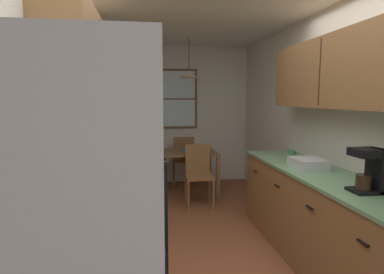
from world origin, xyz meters
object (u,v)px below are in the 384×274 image
object	(u,v)px
dining_chair_near	(199,172)
table_serving_bowl	(188,150)
storage_canister	(97,178)
dish_rack	(308,163)
microwave_over_range	(53,89)
coffee_maker	(371,169)
mug_spare	(292,154)
trash_bin	(142,191)
dining_table	(189,158)
dining_chair_far	(183,158)

from	to	relation	value
dining_chair_near	table_serving_bowl	xyz separation A→B (m)	(-0.09, 0.52, 0.25)
storage_canister	dish_rack	distance (m)	2.03
microwave_over_range	coffee_maker	world-z (taller)	microwave_over_range
mug_spare	table_serving_bowl	world-z (taller)	mug_spare
trash_bin	storage_canister	size ratio (longest dim) A/B	2.99
microwave_over_range	trash_bin	distance (m)	2.92
table_serving_bowl	dining_table	bearing A→B (deg)	69.10
dining_table	dish_rack	xyz separation A→B (m)	(0.88, -2.25, 0.35)
microwave_over_range	table_serving_bowl	bearing A→B (deg)	70.76
dining_table	microwave_over_range	bearing A→B (deg)	-109.27
trash_bin	dish_rack	distance (m)	2.28
table_serving_bowl	trash_bin	bearing A→B (deg)	-134.76
dining_table	table_serving_bowl	bearing A→B (deg)	-110.90
storage_canister	dining_chair_far	bearing A→B (deg)	72.61
microwave_over_range	dining_chair_near	distance (m)	3.27
dining_chair_near	dining_chair_far	xyz separation A→B (m)	(-0.09, 1.16, 0.00)
storage_canister	table_serving_bowl	distance (m)	2.92
microwave_over_range	storage_canister	xyz separation A→B (m)	(0.11, 0.62, -0.63)
microwave_over_range	storage_canister	distance (m)	0.89
dining_chair_near	storage_canister	world-z (taller)	storage_canister
microwave_over_range	storage_canister	world-z (taller)	microwave_over_range
dining_table	coffee_maker	bearing A→B (deg)	-73.20
dining_chair_near	dish_rack	bearing A→B (deg)	-63.93
microwave_over_range	dining_chair_near	bearing A→B (deg)	66.02
storage_canister	table_serving_bowl	world-z (taller)	storage_canister
microwave_over_range	table_serving_bowl	world-z (taller)	microwave_over_range
dining_chair_far	table_serving_bowl	size ratio (longest dim) A/B	4.79
coffee_maker	table_serving_bowl	bearing A→B (deg)	107.53
dish_rack	mug_spare	bearing A→B (deg)	80.10
dining_chair_near	coffee_maker	world-z (taller)	coffee_maker
microwave_over_range	trash_bin	xyz separation A→B (m)	(0.41, 2.57, -1.33)
dining_chair_far	mug_spare	xyz separation A→B (m)	(1.00, -2.29, 0.44)
mug_spare	dish_rack	size ratio (longest dim) A/B	0.33
dining_chair_far	storage_canister	distance (m)	3.55
coffee_maker	dining_chair_near	bearing A→B (deg)	109.13
dining_table	table_serving_bowl	world-z (taller)	table_serving_bowl
trash_bin	table_serving_bowl	xyz separation A→B (m)	(0.75, 0.76, 0.44)
storage_canister	mug_spare	distance (m)	2.31
trash_bin	table_serving_bowl	size ratio (longest dim) A/B	3.33
microwave_over_range	table_serving_bowl	distance (m)	3.63
dining_table	storage_canister	bearing A→B (deg)	-111.21
microwave_over_range	dining_chair_far	distance (m)	4.29
dish_rack	table_serving_bowl	world-z (taller)	dish_rack
microwave_over_range	dining_chair_far	bearing A→B (deg)	73.73
storage_canister	table_serving_bowl	xyz separation A→B (m)	(1.05, 2.71, -0.25)
dining_chair_near	dish_rack	xyz separation A→B (m)	(0.82, -1.67, 0.45)
dining_table	mug_spare	world-z (taller)	mug_spare
dining_chair_near	mug_spare	xyz separation A→B (m)	(0.91, -1.12, 0.44)
mug_spare	storage_canister	bearing A→B (deg)	-152.53
dining_table	storage_canister	world-z (taller)	storage_canister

